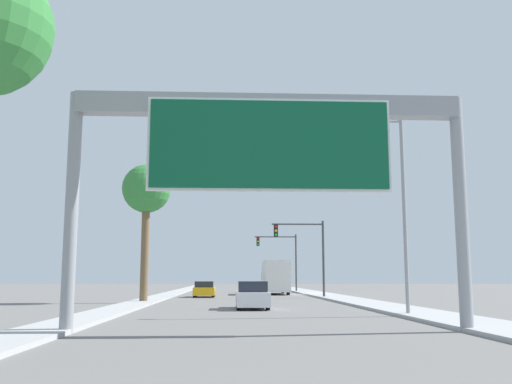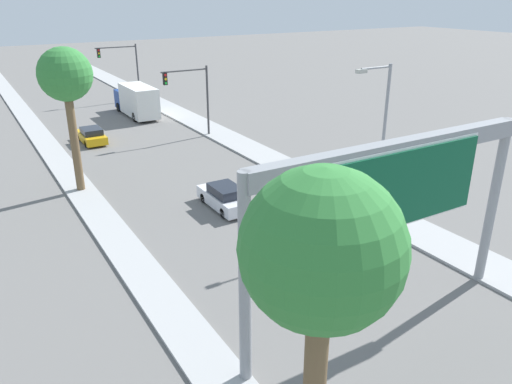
{
  "view_description": "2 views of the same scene",
  "coord_description": "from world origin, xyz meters",
  "px_view_note": "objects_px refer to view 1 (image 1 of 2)",
  "views": [
    {
      "loc": [
        -1.33,
        -0.65,
        1.77
      ],
      "look_at": [
        0.0,
        27.36,
        5.96
      ],
      "focal_mm": 40.0,
      "sensor_mm": 36.0,
      "label": 1
    },
    {
      "loc": [
        -13.37,
        5.82,
        12.85
      ],
      "look_at": [
        0.67,
        29.12,
        1.89
      ],
      "focal_mm": 35.0,
      "sensor_mm": 36.0,
      "label": 2
    }
  ],
  "objects_px": {
    "truck_box_primary": "(275,277)",
    "palm_tree_background": "(147,192)",
    "street_lamp_right": "(398,198)",
    "car_mid_right": "(252,296)",
    "traffic_light_near_intersection": "(307,246)",
    "sign_gantry": "(269,143)",
    "car_mid_center": "(204,290)",
    "traffic_light_mid_block": "(283,253)"
  },
  "relations": [
    {
      "from": "sign_gantry",
      "to": "street_lamp_right",
      "type": "xyz_separation_m",
      "value": [
        6.58,
        7.56,
        -0.79
      ]
    },
    {
      "from": "traffic_light_near_intersection",
      "to": "palm_tree_background",
      "type": "distance_m",
      "value": 15.5
    },
    {
      "from": "truck_box_primary",
      "to": "sign_gantry",
      "type": "bearing_deg",
      "value": -94.84
    },
    {
      "from": "car_mid_right",
      "to": "truck_box_primary",
      "type": "bearing_deg",
      "value": 82.71
    },
    {
      "from": "traffic_light_near_intersection",
      "to": "street_lamp_right",
      "type": "bearing_deg",
      "value": -86.94
    },
    {
      "from": "truck_box_primary",
      "to": "street_lamp_right",
      "type": "xyz_separation_m",
      "value": [
        3.08,
        -33.81,
        3.67
      ]
    },
    {
      "from": "traffic_light_near_intersection",
      "to": "traffic_light_mid_block",
      "type": "bearing_deg",
      "value": 90.46
    },
    {
      "from": "truck_box_primary",
      "to": "traffic_light_mid_block",
      "type": "bearing_deg",
      "value": 78.98
    },
    {
      "from": "truck_box_primary",
      "to": "palm_tree_background",
      "type": "distance_m",
      "value": 23.19
    },
    {
      "from": "sign_gantry",
      "to": "car_mid_right",
      "type": "height_order",
      "value": "sign_gantry"
    },
    {
      "from": "car_mid_right",
      "to": "traffic_light_near_intersection",
      "type": "height_order",
      "value": "traffic_light_near_intersection"
    },
    {
      "from": "traffic_light_mid_block",
      "to": "car_mid_center",
      "type": "bearing_deg",
      "value": -117.43
    },
    {
      "from": "palm_tree_background",
      "to": "street_lamp_right",
      "type": "relative_size",
      "value": 1.04
    },
    {
      "from": "traffic_light_near_intersection",
      "to": "street_lamp_right",
      "type": "height_order",
      "value": "street_lamp_right"
    },
    {
      "from": "palm_tree_background",
      "to": "street_lamp_right",
      "type": "distance_m",
      "value": 19.87
    },
    {
      "from": "car_mid_center",
      "to": "street_lamp_right",
      "type": "xyz_separation_m",
      "value": [
        10.08,
        -25.8,
        4.75
      ]
    },
    {
      "from": "car_mid_center",
      "to": "palm_tree_background",
      "type": "bearing_deg",
      "value": -107.55
    },
    {
      "from": "car_mid_right",
      "to": "street_lamp_right",
      "type": "height_order",
      "value": "street_lamp_right"
    },
    {
      "from": "traffic_light_near_intersection",
      "to": "street_lamp_right",
      "type": "xyz_separation_m",
      "value": [
        1.21,
        -22.58,
        0.99
      ]
    },
    {
      "from": "car_mid_right",
      "to": "car_mid_center",
      "type": "distance_m",
      "value": 19.67
    },
    {
      "from": "sign_gantry",
      "to": "traffic_light_mid_block",
      "type": "distance_m",
      "value": 50.43
    },
    {
      "from": "car_mid_center",
      "to": "sign_gantry",
      "type": "bearing_deg",
      "value": -84.01
    },
    {
      "from": "sign_gantry",
      "to": "car_mid_center",
      "type": "bearing_deg",
      "value": 95.99
    },
    {
      "from": "sign_gantry",
      "to": "car_mid_center",
      "type": "distance_m",
      "value": 33.99
    },
    {
      "from": "street_lamp_right",
      "to": "traffic_light_near_intersection",
      "type": "bearing_deg",
      "value": 93.06
    },
    {
      "from": "traffic_light_near_intersection",
      "to": "palm_tree_background",
      "type": "bearing_deg",
      "value": -146.07
    },
    {
      "from": "palm_tree_background",
      "to": "traffic_light_near_intersection",
      "type": "bearing_deg",
      "value": 33.93
    },
    {
      "from": "palm_tree_background",
      "to": "street_lamp_right",
      "type": "bearing_deg",
      "value": -45.74
    },
    {
      "from": "car_mid_right",
      "to": "traffic_light_near_intersection",
      "type": "relative_size",
      "value": 0.68
    },
    {
      "from": "palm_tree_background",
      "to": "sign_gantry",
      "type": "bearing_deg",
      "value": -71.65
    },
    {
      "from": "truck_box_primary",
      "to": "traffic_light_mid_block",
      "type": "height_order",
      "value": "traffic_light_mid_block"
    },
    {
      "from": "sign_gantry",
      "to": "car_mid_right",
      "type": "bearing_deg",
      "value": 90.0
    },
    {
      "from": "car_mid_right",
      "to": "palm_tree_background",
      "type": "distance_m",
      "value": 12.66
    },
    {
      "from": "car_mid_center",
      "to": "truck_box_primary",
      "type": "height_order",
      "value": "truck_box_primary"
    },
    {
      "from": "car_mid_center",
      "to": "car_mid_right",
      "type": "bearing_deg",
      "value": -79.75
    },
    {
      "from": "palm_tree_background",
      "to": "truck_box_primary",
      "type": "bearing_deg",
      "value": 61.48
    },
    {
      "from": "car_mid_right",
      "to": "street_lamp_right",
      "type": "xyz_separation_m",
      "value": [
        6.58,
        -6.44,
        4.69
      ]
    },
    {
      "from": "truck_box_primary",
      "to": "palm_tree_background",
      "type": "xyz_separation_m",
      "value": [
        -10.69,
        -19.68,
        6.01
      ]
    },
    {
      "from": "car_mid_center",
      "to": "traffic_light_near_intersection",
      "type": "height_order",
      "value": "traffic_light_near_intersection"
    },
    {
      "from": "sign_gantry",
      "to": "car_mid_right",
      "type": "xyz_separation_m",
      "value": [
        0.0,
        14.0,
        -5.48
      ]
    },
    {
      "from": "traffic_light_mid_block",
      "to": "street_lamp_right",
      "type": "bearing_deg",
      "value": -88.16
    },
    {
      "from": "car_mid_center",
      "to": "truck_box_primary",
      "type": "relative_size",
      "value": 0.49
    }
  ]
}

